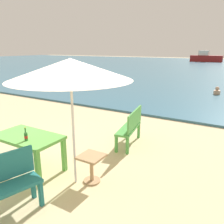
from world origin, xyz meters
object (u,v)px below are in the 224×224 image
object	(u,v)px
picnic_table_green	(28,141)
boat_fishing_trawler	(206,58)
swimmer_person	(217,91)
patio_umbrella	(70,69)
beer_bottle_amber	(26,136)
side_table_wood	(92,165)
bench_green_left	(131,125)

from	to	relation	value
picnic_table_green	boat_fishing_trawler	bearing A→B (deg)	94.68
swimmer_person	patio_umbrella	bearing A→B (deg)	-96.72
picnic_table_green	beer_bottle_amber	world-z (taller)	beer_bottle_amber
picnic_table_green	swimmer_person	xyz separation A→B (m)	(2.32, 10.34, -0.41)
beer_bottle_amber	picnic_table_green	bearing A→B (deg)	136.83
swimmer_person	boat_fishing_trawler	distance (m)	31.73
side_table_wood	picnic_table_green	bearing A→B (deg)	-167.87
side_table_wood	boat_fishing_trawler	world-z (taller)	boat_fishing_trawler
bench_green_left	boat_fishing_trawler	xyz separation A→B (m)	(-4.65, 39.34, 0.23)
bench_green_left	beer_bottle_amber	bearing A→B (deg)	-113.66
swimmer_person	boat_fishing_trawler	bearing A→B (deg)	100.39
boat_fishing_trawler	patio_umbrella	bearing A→B (deg)	-83.78
picnic_table_green	boat_fishing_trawler	world-z (taller)	boat_fishing_trawler
side_table_wood	swimmer_person	distance (m)	10.09
boat_fishing_trawler	swimmer_person	bearing A→B (deg)	-79.61
beer_bottle_amber	swimmer_person	world-z (taller)	beer_bottle_amber
picnic_table_green	side_table_wood	bearing A→B (deg)	12.13
patio_umbrella	side_table_wood	bearing A→B (deg)	33.82
beer_bottle_amber	patio_umbrella	world-z (taller)	patio_umbrella
bench_green_left	swimmer_person	xyz separation A→B (m)	(1.07, 8.13, -0.30)
side_table_wood	patio_umbrella	bearing A→B (deg)	-146.18
picnic_table_green	bench_green_left	size ratio (longest dim) A/B	1.12
bench_green_left	boat_fishing_trawler	bearing A→B (deg)	96.73
bench_green_left	boat_fishing_trawler	world-z (taller)	boat_fishing_trawler
beer_bottle_amber	side_table_wood	world-z (taller)	beer_bottle_amber
patio_umbrella	swimmer_person	size ratio (longest dim) A/B	5.61
bench_green_left	patio_umbrella	bearing A→B (deg)	-93.56
side_table_wood	swimmer_person	xyz separation A→B (m)	(0.95, 10.05, -0.11)
picnic_table_green	bench_green_left	xyz separation A→B (m)	(1.24, 2.21, -0.11)
swimmer_person	side_table_wood	bearing A→B (deg)	-95.40
patio_umbrella	bench_green_left	size ratio (longest dim) A/B	1.85
beer_bottle_amber	patio_umbrella	bearing A→B (deg)	18.31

